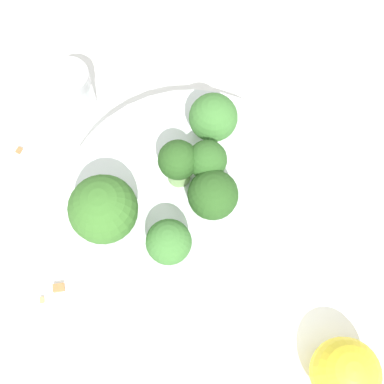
% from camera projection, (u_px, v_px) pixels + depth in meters
% --- Properties ---
extents(ground_plane, '(3.00, 3.00, 0.00)m').
position_uv_depth(ground_plane, '(192.00, 220.00, 0.49)').
color(ground_plane, white).
extents(bowl, '(0.23, 0.23, 0.04)m').
position_uv_depth(bowl, '(192.00, 213.00, 0.47)').
color(bowl, silver).
rests_on(bowl, ground_plane).
extents(broccoli_floret_0, '(0.03, 0.03, 0.05)m').
position_uv_depth(broccoli_floret_0, '(206.00, 160.00, 0.44)').
color(broccoli_floret_0, '#7A9E5B').
rests_on(broccoli_floret_0, bowl).
extents(broccoli_floret_1, '(0.06, 0.06, 0.06)m').
position_uv_depth(broccoli_floret_1, '(103.00, 210.00, 0.42)').
color(broccoli_floret_1, '#7A9E5B').
rests_on(broccoli_floret_1, bowl).
extents(broccoli_floret_2, '(0.03, 0.03, 0.05)m').
position_uv_depth(broccoli_floret_2, '(178.00, 163.00, 0.44)').
color(broccoli_floret_2, '#84AD66').
rests_on(broccoli_floret_2, bowl).
extents(broccoli_floret_3, '(0.04, 0.04, 0.05)m').
position_uv_depth(broccoli_floret_3, '(213.00, 195.00, 0.43)').
color(broccoli_floret_3, '#8EB770').
rests_on(broccoli_floret_3, bowl).
extents(broccoli_floret_4, '(0.04, 0.04, 0.05)m').
position_uv_depth(broccoli_floret_4, '(213.00, 119.00, 0.45)').
color(broccoli_floret_4, '#84AD66').
rests_on(broccoli_floret_4, bowl).
extents(broccoli_floret_5, '(0.04, 0.04, 0.04)m').
position_uv_depth(broccoli_floret_5, '(169.00, 242.00, 0.42)').
color(broccoli_floret_5, '#8EB770').
rests_on(broccoli_floret_5, bowl).
extents(pepper_shaker, '(0.04, 0.04, 0.06)m').
position_uv_depth(pepper_shaker, '(73.00, 92.00, 0.51)').
color(pepper_shaker, silver).
rests_on(pepper_shaker, ground_plane).
extents(lemon_wedge, '(0.06, 0.06, 0.06)m').
position_uv_depth(lemon_wedge, '(345.00, 373.00, 0.42)').
color(lemon_wedge, yellow).
rests_on(lemon_wedge, ground_plane).
extents(almond_crumb_0, '(0.01, 0.01, 0.01)m').
position_uv_depth(almond_crumb_0, '(58.00, 287.00, 0.47)').
color(almond_crumb_0, olive).
rests_on(almond_crumb_0, ground_plane).
extents(almond_crumb_1, '(0.01, 0.01, 0.01)m').
position_uv_depth(almond_crumb_1, '(42.00, 300.00, 0.46)').
color(almond_crumb_1, tan).
rests_on(almond_crumb_1, ground_plane).
extents(almond_crumb_2, '(0.00, 0.01, 0.01)m').
position_uv_depth(almond_crumb_2, '(19.00, 150.00, 0.52)').
color(almond_crumb_2, olive).
rests_on(almond_crumb_2, ground_plane).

